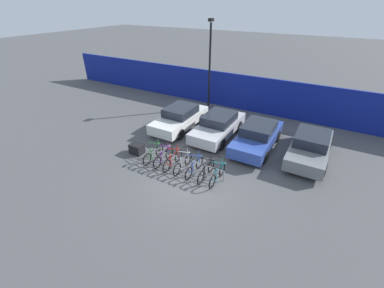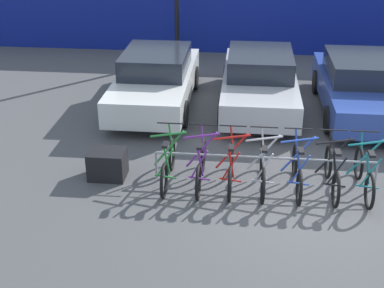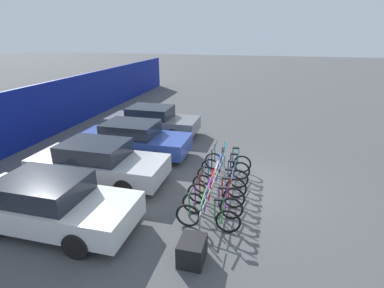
% 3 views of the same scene
% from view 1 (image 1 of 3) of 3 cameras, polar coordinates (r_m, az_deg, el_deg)
% --- Properties ---
extents(ground_plane, '(120.00, 120.00, 0.00)m').
position_cam_1_polar(ground_plane, '(11.96, -0.00, -8.12)').
color(ground_plane, '#4C4C4F').
extents(hoarding_wall, '(36.00, 0.16, 2.59)m').
position_cam_1_polar(hoarding_wall, '(19.29, 14.43, 10.47)').
color(hoarding_wall, navy).
rests_on(hoarding_wall, ground).
extents(bike_rack, '(4.16, 0.04, 0.57)m').
position_cam_1_polar(bike_rack, '(12.48, -1.57, -3.59)').
color(bike_rack, gray).
rests_on(bike_rack, ground).
extents(bicycle_green, '(0.68, 1.71, 1.05)m').
position_cam_1_polar(bicycle_green, '(13.33, -8.56, -2.15)').
color(bicycle_green, black).
rests_on(bicycle_green, ground).
extents(bicycle_purple, '(0.68, 1.71, 1.05)m').
position_cam_1_polar(bicycle_purple, '(13.00, -6.39, -2.87)').
color(bicycle_purple, black).
rests_on(bicycle_purple, ground).
extents(bicycle_red, '(0.68, 1.71, 1.05)m').
position_cam_1_polar(bicycle_red, '(12.72, -4.32, -3.56)').
color(bicycle_red, black).
rests_on(bicycle_red, ground).
extents(bicycle_silver, '(0.68, 1.71, 1.05)m').
position_cam_1_polar(bicycle_silver, '(12.45, -2.06, -4.31)').
color(bicycle_silver, black).
rests_on(bicycle_silver, ground).
extents(bicycle_blue, '(0.68, 1.71, 1.05)m').
position_cam_1_polar(bicycle_blue, '(12.18, 0.49, -5.14)').
color(bicycle_blue, black).
rests_on(bicycle_blue, ground).
extents(bicycle_black, '(0.68, 1.71, 1.05)m').
position_cam_1_polar(bicycle_black, '(11.94, 3.15, -5.99)').
color(bicycle_black, black).
rests_on(bicycle_black, ground).
extents(bicycle_teal, '(0.68, 1.71, 1.05)m').
position_cam_1_polar(bicycle_teal, '(11.75, 5.66, -6.78)').
color(bicycle_teal, black).
rests_on(bicycle_teal, ground).
extents(car_white, '(1.91, 4.50, 1.40)m').
position_cam_1_polar(car_white, '(16.50, -2.68, 5.89)').
color(car_white, silver).
rests_on(car_white, ground).
extents(car_silver, '(1.91, 4.54, 1.40)m').
position_cam_1_polar(car_silver, '(15.50, 5.87, 4.13)').
color(car_silver, '#B7B7BC').
rests_on(car_silver, ground).
extents(car_blue, '(1.91, 4.53, 1.40)m').
position_cam_1_polar(car_blue, '(14.66, 14.32, 1.75)').
color(car_blue, '#2D479E').
rests_on(car_blue, ground).
extents(car_grey, '(1.91, 4.44, 1.40)m').
position_cam_1_polar(car_grey, '(14.55, 24.79, -0.47)').
color(car_grey, slate).
rests_on(car_grey, ground).
extents(lamp_post, '(0.24, 0.44, 6.21)m').
position_cam_1_polar(lamp_post, '(18.98, 3.97, 17.81)').
color(lamp_post, black).
rests_on(lamp_post, ground).
extents(cargo_crate, '(0.70, 0.56, 0.55)m').
position_cam_1_polar(cargo_crate, '(14.13, -12.14, -1.02)').
color(cargo_crate, black).
rests_on(cargo_crate, ground).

